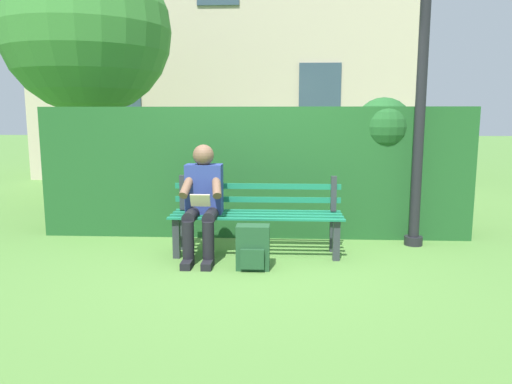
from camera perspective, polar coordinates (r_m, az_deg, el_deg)
ground at (r=5.22m, az=0.06°, el=-7.34°), size 60.00×60.00×0.00m
park_bench at (r=5.18m, az=0.09°, el=-2.75°), size 1.81×0.49×0.82m
person_seated at (r=5.04m, az=-6.30°, el=-0.76°), size 0.44×0.73×1.17m
hedge_backdrop at (r=6.11m, az=0.25°, el=2.99°), size 5.15×0.85×1.68m
tree at (r=8.78m, az=-19.82°, el=16.99°), size 2.84×2.70×4.18m
building_facade at (r=12.44m, az=-3.53°, el=18.51°), size 8.73×2.99×7.04m
backpack at (r=4.70m, az=-0.36°, el=-6.56°), size 0.32×0.26×0.43m
lamp_post at (r=5.76m, az=19.17°, el=17.42°), size 0.31×0.31×3.78m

